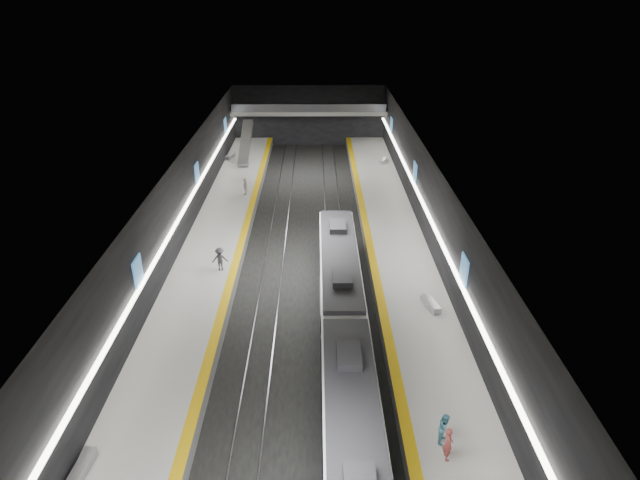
{
  "coord_description": "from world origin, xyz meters",
  "views": [
    {
      "loc": [
        0.93,
        -36.24,
        20.8
      ],
      "look_at": [
        1.21,
        1.25,
        2.2
      ],
      "focal_mm": 30.0,
      "sensor_mm": 36.0,
      "label": 1
    }
  ],
  "objects_px": {
    "bench_right_far": "(383,161)",
    "bench_right_near": "(431,304)",
    "passenger_right_a": "(448,444)",
    "bench_left_far": "(230,156)",
    "passenger_left_a": "(245,187)",
    "train": "(344,341)",
    "bench_left_near": "(83,467)",
    "escalator": "(246,143)",
    "passenger_left_b": "(220,259)",
    "passenger_right_b": "(445,428)"
  },
  "relations": [
    {
      "from": "bench_right_far",
      "to": "bench_right_near",
      "type": "bearing_deg",
      "value": -69.89
    },
    {
      "from": "bench_right_far",
      "to": "passenger_right_a",
      "type": "height_order",
      "value": "passenger_right_a"
    },
    {
      "from": "bench_left_far",
      "to": "bench_right_near",
      "type": "bearing_deg",
      "value": -44.8
    },
    {
      "from": "bench_left_far",
      "to": "passenger_left_a",
      "type": "height_order",
      "value": "passenger_left_a"
    },
    {
      "from": "train",
      "to": "bench_left_near",
      "type": "height_order",
      "value": "train"
    },
    {
      "from": "escalator",
      "to": "bench_right_far",
      "type": "relative_size",
      "value": 4.64
    },
    {
      "from": "bench_right_near",
      "to": "passenger_right_a",
      "type": "height_order",
      "value": "passenger_right_a"
    },
    {
      "from": "train",
      "to": "bench_right_far",
      "type": "height_order",
      "value": "train"
    },
    {
      "from": "passenger_left_b",
      "to": "bench_right_far",
      "type": "bearing_deg",
      "value": -126.23
    },
    {
      "from": "escalator",
      "to": "bench_left_near",
      "type": "distance_m",
      "value": 45.49
    },
    {
      "from": "passenger_right_a",
      "to": "passenger_left_b",
      "type": "height_order",
      "value": "passenger_left_b"
    },
    {
      "from": "bench_left_near",
      "to": "passenger_right_b",
      "type": "distance_m",
      "value": 16.5
    },
    {
      "from": "train",
      "to": "passenger_right_b",
      "type": "distance_m",
      "value": 7.63
    },
    {
      "from": "bench_right_near",
      "to": "passenger_left_b",
      "type": "height_order",
      "value": "passenger_left_b"
    },
    {
      "from": "bench_right_far",
      "to": "passenger_left_b",
      "type": "distance_m",
      "value": 29.65
    },
    {
      "from": "escalator",
      "to": "bench_right_near",
      "type": "bearing_deg",
      "value": -63.74
    },
    {
      "from": "passenger_right_a",
      "to": "passenger_left_a",
      "type": "bearing_deg",
      "value": 20.2
    },
    {
      "from": "escalator",
      "to": "passenger_right_a",
      "type": "xyz_separation_m",
      "value": [
        14.33,
        -44.83,
        -1.01
      ]
    },
    {
      "from": "passenger_right_b",
      "to": "escalator",
      "type": "bearing_deg",
      "value": 43.01
    },
    {
      "from": "bench_right_far",
      "to": "passenger_right_b",
      "type": "bearing_deg",
      "value": -71.88
    },
    {
      "from": "bench_left_near",
      "to": "passenger_left_b",
      "type": "distance_m",
      "value": 18.4
    },
    {
      "from": "passenger_left_a",
      "to": "passenger_right_a",
      "type": "bearing_deg",
      "value": 24.06
    },
    {
      "from": "train",
      "to": "passenger_left_b",
      "type": "distance_m",
      "value": 13.54
    },
    {
      "from": "bench_right_far",
      "to": "passenger_right_b",
      "type": "distance_m",
      "value": 42.11
    },
    {
      "from": "bench_left_near",
      "to": "passenger_left_a",
      "type": "relative_size",
      "value": 1.12
    },
    {
      "from": "passenger_left_b",
      "to": "bench_left_near",
      "type": "bearing_deg",
      "value": 74.17
    },
    {
      "from": "escalator",
      "to": "bench_right_far",
      "type": "xyz_separation_m",
      "value": [
        16.34,
        -1.79,
        -1.69
      ]
    },
    {
      "from": "escalator",
      "to": "bench_right_far",
      "type": "bearing_deg",
      "value": -6.25
    },
    {
      "from": "bench_left_far",
      "to": "bench_left_near",
      "type": "bearing_deg",
      "value": -73.84
    },
    {
      "from": "train",
      "to": "bench_right_far",
      "type": "distance_m",
      "value": 36.42
    },
    {
      "from": "bench_right_near",
      "to": "passenger_right_a",
      "type": "distance_m",
      "value": 12.53
    },
    {
      "from": "bench_left_near",
      "to": "bench_right_near",
      "type": "xyz_separation_m",
      "value": [
        18.0,
        12.98,
        0.01
      ]
    },
    {
      "from": "passenger_right_a",
      "to": "bench_left_far",
      "type": "bearing_deg",
      "value": 18.59
    },
    {
      "from": "passenger_right_b",
      "to": "passenger_right_a",
      "type": "bearing_deg",
      "value": -160.24
    },
    {
      "from": "bench_left_far",
      "to": "bench_right_far",
      "type": "distance_m",
      "value": 18.43
    },
    {
      "from": "bench_left_near",
      "to": "passenger_right_a",
      "type": "height_order",
      "value": "passenger_right_a"
    },
    {
      "from": "train",
      "to": "escalator",
      "type": "xyz_separation_m",
      "value": [
        -10.0,
        37.64,
        0.7
      ]
    },
    {
      "from": "bench_left_far",
      "to": "bench_right_far",
      "type": "xyz_separation_m",
      "value": [
        18.34,
        -1.78,
        -0.02
      ]
    },
    {
      "from": "train",
      "to": "bench_left_near",
      "type": "relative_size",
      "value": 15.72
    },
    {
      "from": "bench_right_near",
      "to": "passenger_right_b",
      "type": "bearing_deg",
      "value": -114.01
    },
    {
      "from": "bench_left_far",
      "to": "passenger_right_b",
      "type": "xyz_separation_m",
      "value": [
        16.42,
        -43.84,
        0.59
      ]
    },
    {
      "from": "bench_left_near",
      "to": "passenger_right_b",
      "type": "bearing_deg",
      "value": 9.63
    },
    {
      "from": "bench_right_far",
      "to": "passenger_right_b",
      "type": "relative_size",
      "value": 1.05
    },
    {
      "from": "passenger_right_a",
      "to": "passenger_left_a",
      "type": "height_order",
      "value": "passenger_right_a"
    },
    {
      "from": "bench_right_near",
      "to": "passenger_left_b",
      "type": "xyz_separation_m",
      "value": [
        -14.75,
        5.12,
        0.67
      ]
    },
    {
      "from": "bench_left_near",
      "to": "passenger_left_a",
      "type": "height_order",
      "value": "passenger_left_a"
    },
    {
      "from": "bench_left_near",
      "to": "passenger_left_a",
      "type": "distance_m",
      "value": 33.63
    },
    {
      "from": "bench_left_far",
      "to": "passenger_right_b",
      "type": "distance_m",
      "value": 46.82
    },
    {
      "from": "train",
      "to": "passenger_left_a",
      "type": "bearing_deg",
      "value": 108.72
    },
    {
      "from": "bench_left_near",
      "to": "bench_left_far",
      "type": "relative_size",
      "value": 1.03
    }
  ]
}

